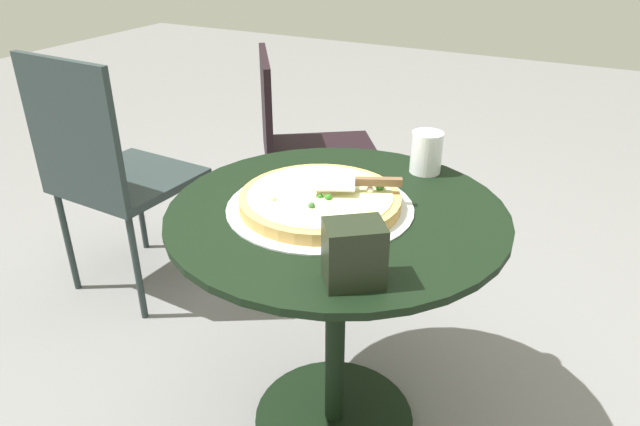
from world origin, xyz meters
TOP-DOWN VIEW (x-y plane):
  - ground_plane at (0.00, 0.00)m, footprint 10.00×10.00m
  - patio_table at (0.00, 0.00)m, footprint 0.80×0.80m
  - pizza_on_tray at (-0.01, 0.04)m, footprint 0.44×0.44m
  - pizza_server at (0.04, -0.03)m, footprint 0.13×0.21m
  - drinking_cup at (0.31, -0.11)m, footprint 0.08×0.08m
  - napkin_dispenser at (-0.26, -0.16)m, footprint 0.13×0.14m
  - patio_chair_near at (0.22, 1.00)m, footprint 0.44×0.44m
  - patio_chair_far at (0.75, 0.51)m, footprint 0.61×0.61m

SIDE VIEW (x-z plane):
  - ground_plane at x=0.00m, z-range 0.00..0.00m
  - patio_table at x=0.00m, z-range 0.16..0.84m
  - patio_chair_far at x=0.75m, z-range 0.08..0.94m
  - patio_chair_near at x=0.22m, z-range 0.06..0.97m
  - pizza_on_tray at x=-0.01m, z-range 0.67..0.73m
  - drinking_cup at x=0.31m, z-range 0.68..0.79m
  - pizza_server at x=0.04m, z-range 0.73..0.75m
  - napkin_dispenser at x=-0.26m, z-range 0.68..0.81m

